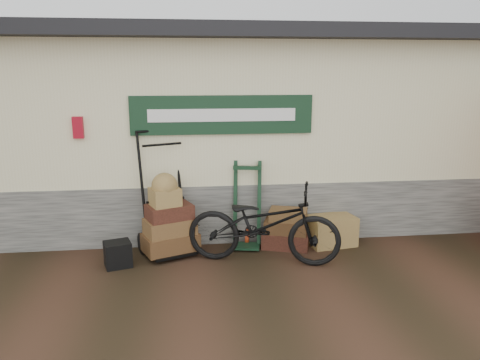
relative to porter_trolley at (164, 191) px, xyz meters
name	(u,v)px	position (x,y,z in m)	size (l,w,h in m)	color
ground	(252,269)	(1.16, -0.79, -0.90)	(80.00, 80.00, 0.00)	black
station_building	(231,124)	(1.15, 1.95, 0.72)	(14.40, 4.10, 3.20)	#4C4C47
porter_trolley	(164,191)	(0.00, 0.00, 0.00)	(0.90, 0.67, 1.79)	black
green_barrow	(247,205)	(1.20, 0.06, -0.26)	(0.46, 0.39, 1.28)	black
suitcase_stack	(286,228)	(1.77, -0.05, -0.60)	(0.67, 0.42, 0.59)	#321810
wicker_hamper	(332,231)	(2.47, -0.04, -0.67)	(0.68, 0.44, 0.44)	brown
black_trunk	(118,254)	(-0.62, -0.48, -0.73)	(0.34, 0.29, 0.34)	black
bicycle	(264,220)	(1.34, -0.57, -0.29)	(2.08, 0.73, 1.21)	black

